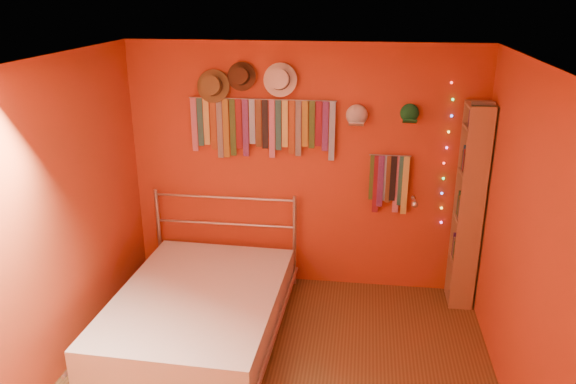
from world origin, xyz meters
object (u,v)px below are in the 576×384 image
at_px(reading_lamp, 414,203).
at_px(tie_rack, 261,125).
at_px(bookshelf, 474,207).
at_px(bed, 199,312).

bearing_deg(reading_lamp, tie_rack, 174.08).
bearing_deg(tie_rack, reading_lamp, -5.92).
distance_m(tie_rack, bookshelf, 2.18).
xyz_separation_m(reading_lamp, bed, (-1.90, -0.92, -0.79)).
bearing_deg(bookshelf, bed, -159.48).
relative_size(reading_lamp, bed, 0.14).
xyz_separation_m(tie_rack, bed, (-0.39, -1.07, -1.48)).
relative_size(tie_rack, bed, 0.70).
xyz_separation_m(reading_lamp, bookshelf, (0.55, 0.00, -0.01)).
bearing_deg(tie_rack, bed, -110.07).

